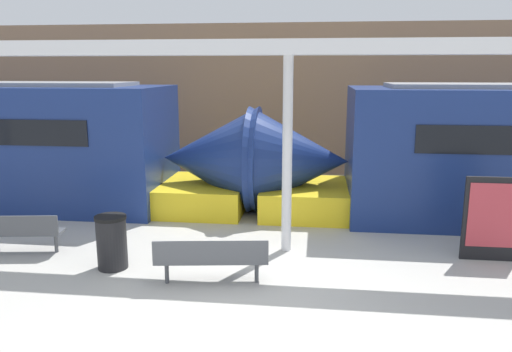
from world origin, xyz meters
name	(u,v)px	position (x,y,z in m)	size (l,w,h in m)	color
ground_plane	(248,305)	(0.00, 0.00, 0.00)	(60.00, 60.00, 0.00)	#B2AFA8
station_wall	(288,100)	(0.00, 9.89, 2.50)	(56.00, 0.20, 5.00)	#937051
bench_near	(211,257)	(-0.70, 0.65, 0.48)	(1.93, 0.70, 0.80)	#4C4F54
bench_far	(23,230)	(-4.59, 1.60, 0.48)	(1.48, 0.64, 0.80)	#4C4F54
trash_bin	(112,242)	(-2.62, 1.14, 0.49)	(0.56, 0.56, 0.98)	black
poster_board	(492,219)	(4.24, 2.36, 0.81)	(1.03, 0.07, 1.60)	black
support_column_near	(287,156)	(0.43, 2.45, 1.89)	(0.19, 0.19, 3.77)	silver
canopy_beam	(289,47)	(0.43, 2.45, 3.91)	(28.00, 0.60, 0.28)	silver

